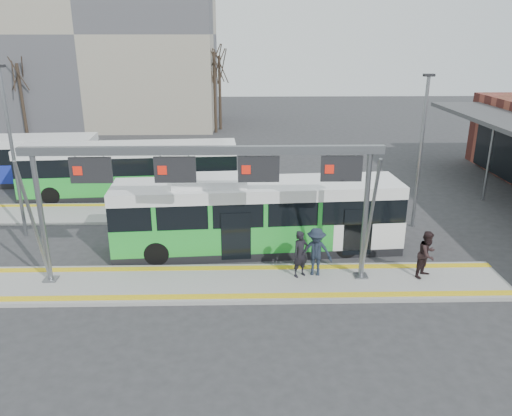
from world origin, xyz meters
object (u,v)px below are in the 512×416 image
at_px(hero_bus, 257,216).
at_px(passenger_b, 427,254).
at_px(gantry, 207,175).
at_px(passenger_a, 300,254).
at_px(passenger_c, 316,252).

height_order(hero_bus, passenger_b, hero_bus).
bearing_deg(passenger_b, gantry, 138.84).
height_order(gantry, passenger_a, gantry).
distance_m(passenger_a, passenger_c, 0.62).
bearing_deg(passenger_b, passenger_c, 135.45).
relative_size(passenger_a, passenger_b, 1.00).
distance_m(gantry, passenger_b, 8.95).
bearing_deg(hero_bus, passenger_a, -64.93).
bearing_deg(passenger_a, passenger_c, -22.75).
xyz_separation_m(passenger_a, passenger_c, (0.61, 0.09, 0.04)).
bearing_deg(passenger_c, passenger_b, 8.65).
height_order(passenger_a, passenger_b, passenger_b).
height_order(hero_bus, passenger_a, hero_bus).
bearing_deg(passenger_c, hero_bus, 140.01).
bearing_deg(gantry, passenger_c, 3.68).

